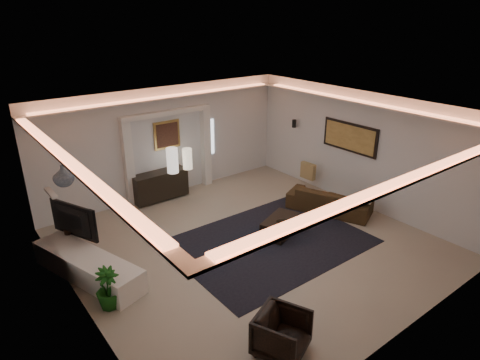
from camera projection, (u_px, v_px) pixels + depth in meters
floor at (250, 244)px, 8.95m from camera, size 7.00×7.00×0.00m
ceiling at (251, 111)px, 7.86m from camera, size 7.00×7.00×0.00m
wall_back at (167, 142)px, 10.97m from camera, size 7.00×0.00×7.00m
wall_front at (407, 257)px, 5.84m from camera, size 7.00×0.00×7.00m
wall_left at (74, 235)px, 6.43m from camera, size 0.00×7.00×7.00m
wall_right at (359, 149)px, 10.39m from camera, size 0.00×7.00×7.00m
cove_soffit at (251, 126)px, 7.97m from camera, size 7.00×7.00×0.04m
daylight_slit at (210, 137)px, 11.76m from camera, size 0.25×0.03×1.00m
area_rug at (270, 242)px, 9.03m from camera, size 4.00×3.00×0.01m
pilaster_left at (129, 165)px, 10.38m from camera, size 0.22×0.20×2.20m
pilaster_right at (206, 147)px, 11.68m from camera, size 0.22×0.20×2.20m
alcove_header at (167, 113)px, 10.60m from camera, size 2.52×0.20×0.12m
painting_frame at (167, 135)px, 10.88m from camera, size 0.74×0.04×0.74m
painting_canvas at (167, 135)px, 10.86m from camera, size 0.62×0.02×0.62m
art_panel_frame at (350, 137)px, 10.49m from camera, size 0.04×1.64×0.74m
art_panel_gold at (349, 137)px, 10.48m from camera, size 0.02×1.50×0.62m
wall_sconce at (294, 124)px, 11.85m from camera, size 0.12×0.12×0.22m
wall_niche at (51, 193)px, 7.41m from camera, size 0.10×0.55×0.04m
console at (160, 185)px, 10.95m from camera, size 1.47×0.47×0.73m
lamp_left at (172, 161)px, 10.69m from camera, size 0.37×0.37×0.65m
lamp_right at (187, 157)px, 10.94m from camera, size 0.31×0.31×0.56m
media_ledge at (88, 266)px, 7.78m from camera, size 1.35×2.61×0.48m
tv at (69, 223)px, 8.16m from camera, size 1.18×0.62×0.70m
figurine at (67, 226)px, 8.37m from camera, size 0.16×0.16×0.39m
ginger_jar at (63, 176)px, 7.60m from camera, size 0.38×0.38×0.39m
plant at (108, 288)px, 6.94m from camera, size 0.54×0.54×0.73m
sofa at (329, 200)px, 10.33m from camera, size 2.17×1.53×0.59m
throw_blanket at (365, 198)px, 9.86m from camera, size 0.61×0.56×0.05m
throw_pillow at (308, 171)px, 11.51m from camera, size 0.16×0.45×0.45m
coffee_table at (280, 226)px, 9.30m from camera, size 1.10×0.85×0.36m
bowl at (283, 223)px, 8.92m from camera, size 0.39×0.39×0.07m
magazine at (305, 215)px, 9.30m from camera, size 0.26×0.20×0.03m
armchair at (282, 334)px, 6.02m from camera, size 0.93×0.95×0.66m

